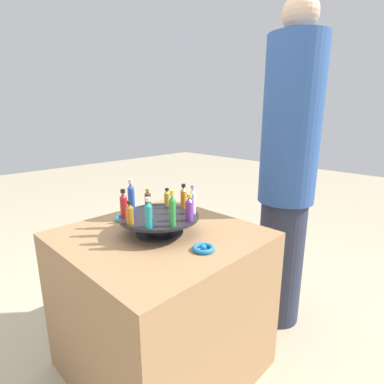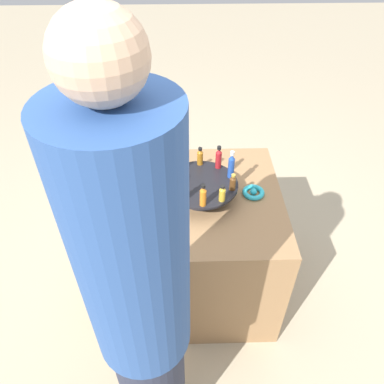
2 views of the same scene
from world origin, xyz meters
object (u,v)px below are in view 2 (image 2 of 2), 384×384
(bottle_green, at_px, (171,166))
(bottle_teal, at_px, (183,158))
(bottle_orange, at_px, (203,196))
(bottle_clear, at_px, (182,190))
(bottle_gold, at_px, (222,194))
(bottle_amber, at_px, (200,157))
(bottle_purple, at_px, (171,181))
(ribbon_bow_teal, at_px, (253,192))
(ribbon_bow_blue, at_px, (148,197))
(person_figure, at_px, (141,309))
(bottle_red, at_px, (219,158))
(display_stand, at_px, (201,188))
(bottle_brown, at_px, (233,183))
(bottle_blue, at_px, (231,165))

(bottle_green, bearing_deg, bottle_teal, 143.41)
(bottle_orange, bearing_deg, bottle_clear, -108.59)
(bottle_gold, bearing_deg, bottle_orange, -72.59)
(bottle_amber, bearing_deg, bottle_clear, -18.59)
(bottle_purple, bearing_deg, bottle_gold, 71.41)
(bottle_amber, bearing_deg, ribbon_bow_teal, 61.01)
(bottle_clear, relative_size, ribbon_bow_blue, 1.50)
(bottle_amber, bearing_deg, person_figure, -14.20)
(bottle_red, height_order, bottle_green, bottle_green)
(ribbon_bow_blue, distance_m, person_figure, 0.75)
(display_stand, bearing_deg, bottle_orange, -0.59)
(bottle_orange, height_order, bottle_gold, bottle_orange)
(bottle_teal, bearing_deg, person_figure, -8.94)
(bottle_amber, xyz_separation_m, bottle_green, (0.10, -0.15, 0.02))
(bottle_teal, distance_m, bottle_green, 0.09)
(bottle_brown, distance_m, bottle_orange, 0.18)
(bottle_orange, distance_m, ribbon_bow_blue, 0.32)
(display_stand, xyz_separation_m, bottle_red, (-0.12, 0.09, 0.09))
(bottle_amber, distance_m, bottle_green, 0.18)
(person_figure, bearing_deg, bottle_amber, 2.66)
(bottle_amber, distance_m, person_figure, 0.92)
(bottle_red, distance_m, bottle_purple, 0.29)
(bottle_teal, distance_m, bottle_purple, 0.18)
(display_stand, height_order, bottle_red, bottle_red)
(display_stand, distance_m, bottle_red, 0.17)
(display_stand, relative_size, bottle_green, 2.38)
(bottle_brown, bearing_deg, bottle_blue, 179.41)
(bottle_gold, bearing_deg, bottle_green, -126.59)
(bottle_brown, xyz_separation_m, bottle_blue, (-0.09, 0.00, 0.03))
(bottle_blue, relative_size, person_figure, 0.08)
(bottle_brown, bearing_deg, bottle_teal, -126.59)
(bottle_orange, bearing_deg, ribbon_bow_teal, 121.32)
(ribbon_bow_blue, bearing_deg, bottle_brown, 84.30)
(bottle_teal, relative_size, ribbon_bow_teal, 1.14)
(ribbon_bow_blue, relative_size, person_figure, 0.05)
(ribbon_bow_teal, relative_size, ribbon_bow_blue, 1.23)
(bottle_red, height_order, bottle_purple, bottle_red)
(bottle_amber, height_order, bottle_clear, bottle_clear)
(bottle_purple, relative_size, ribbon_bow_blue, 1.31)
(bottle_brown, xyz_separation_m, person_figure, (0.69, -0.37, 0.07))
(bottle_amber, relative_size, ribbon_bow_blue, 1.11)
(bottle_green, bearing_deg, bottle_purple, -0.59)
(bottle_gold, distance_m, ribbon_bow_blue, 0.38)
(bottle_orange, bearing_deg, bottle_amber, 179.41)
(display_stand, relative_size, bottle_gold, 4.12)
(display_stand, relative_size, bottle_red, 2.84)
(bottle_blue, distance_m, bottle_orange, 0.25)
(person_figure, bearing_deg, bottle_clear, 4.68)
(bottle_red, bearing_deg, bottle_teal, -90.59)
(display_stand, distance_m, bottle_brown, 0.17)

